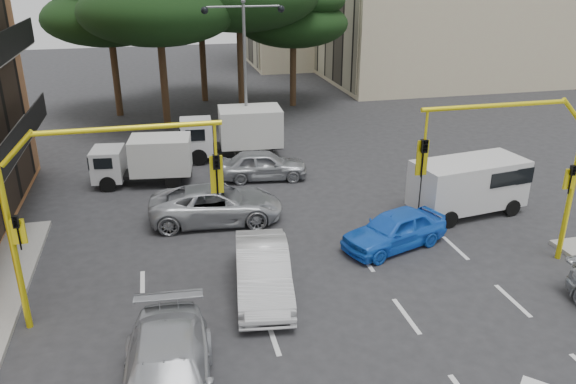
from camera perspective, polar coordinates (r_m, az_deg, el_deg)
name	(u,v)px	position (r m, az deg, el deg)	size (l,w,h in m)	color
ground	(341,326)	(16.45, 5.42, -13.36)	(120.00, 120.00, 0.00)	#28282B
median_strip	(247,152)	(30.46, -4.14, 4.11)	(1.40, 6.00, 0.15)	gray
pine_left_far	(109,8)	(38.70, -17.74, 17.41)	(8.32, 8.32, 9.30)	#382616
pine_right	(294,15)	(39.85, 0.64, 17.51)	(7.49, 7.49, 8.37)	#382616
signal_mast_right	(531,156)	(19.33, 23.42, 3.34)	(5.79, 0.37, 6.00)	yellow
signal_mast_left	(77,195)	(15.80, -20.64, -0.26)	(5.79, 0.37, 6.00)	yellow
street_lamp_center	(245,51)	(29.23, -4.44, 14.13)	(4.16, 0.36, 7.77)	slate
car_white_hatch	(263,271)	(17.43, -2.56, -8.04)	(1.61, 4.62, 1.52)	silver
car_blue_compact	(394,229)	(20.50, 10.76, -3.76)	(1.63, 4.05, 1.38)	blue
car_silver_wagon	(167,379)	(13.77, -12.20, -18.04)	(2.14, 5.25, 1.52)	#AFB1B7
car_silver_cross_a	(216,204)	(22.31, -7.29, -1.22)	(2.40, 5.21, 1.45)	#A9ACB2
car_silver_cross_b	(263,165)	(26.53, -2.52, 2.79)	(1.66, 4.12, 1.40)	#A3A6AB
van_white	(468,186)	(23.89, 17.81, 0.55)	(2.06, 4.56, 2.28)	silver
box_truck_a	(143,161)	(26.60, -14.48, 3.06)	(1.89, 4.50, 2.21)	silver
box_truck_b	(232,133)	(29.50, -5.69, 5.95)	(2.22, 5.30, 2.61)	silver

